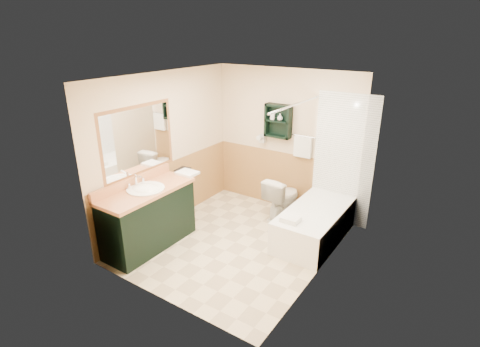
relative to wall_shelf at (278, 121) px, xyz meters
name	(u,v)px	position (x,y,z in m)	size (l,w,h in m)	color
floor	(235,242)	(0.10, -1.41, -1.55)	(3.00, 3.00, 0.00)	beige
back_wall	(286,141)	(0.10, 0.11, -0.35)	(2.60, 0.04, 2.40)	beige
left_wall	(165,150)	(-1.22, -1.41, -0.35)	(0.04, 3.00, 2.40)	beige
right_wall	(327,188)	(1.42, -1.41, -0.35)	(0.04, 3.00, 2.40)	beige
ceiling	(235,75)	(0.10, -1.41, 0.87)	(2.60, 3.00, 0.04)	white
wainscot_left	(170,192)	(-1.19, -1.41, -1.05)	(2.98, 2.98, 1.00)	#BA824B
wainscot_back	(283,180)	(0.10, 0.08, -1.05)	(2.58, 2.58, 1.00)	#BA824B
mirror_frame	(138,141)	(-1.17, -1.96, -0.05)	(1.30, 1.30, 1.00)	#955531
mirror_glass	(138,141)	(-1.17, -1.96, -0.05)	(1.20, 1.20, 0.90)	white
tile_right	(343,179)	(1.38, -0.66, -0.50)	(1.50, 1.50, 2.10)	white
tile_back	(343,161)	(1.13, 0.07, -0.50)	(0.95, 0.95, 2.10)	white
tile_accent	(349,118)	(1.37, -0.66, 0.35)	(1.50, 1.50, 0.10)	#144728
wall_shelf	(278,121)	(0.00, 0.00, 0.00)	(0.45, 0.15, 0.55)	black
hair_dryer	(263,138)	(-0.30, 0.02, -0.35)	(0.10, 0.24, 0.18)	silver
towel_bar	(304,136)	(0.45, 0.04, -0.20)	(0.40, 0.06, 0.40)	silver
curtain_rod	(297,104)	(0.63, -0.66, 0.45)	(0.03, 0.03, 1.60)	silver
shower_curtain	(299,159)	(0.63, -0.48, -0.40)	(1.05, 1.05, 1.70)	beige
vanity	(149,218)	(-0.89, -2.14, -1.11)	(0.59, 1.40, 0.89)	black
bathtub	(314,225)	(1.03, -0.67, -1.30)	(0.74, 1.50, 0.49)	white
toilet	(282,197)	(0.28, -0.28, -1.20)	(0.40, 0.71, 0.70)	white
counter_towel	(187,173)	(-0.79, -1.39, -0.64)	(0.31, 0.24, 0.04)	silver
vanity_book	(178,162)	(-1.06, -1.31, -0.54)	(0.18, 0.02, 0.24)	black
tub_towel	(291,219)	(0.88, -1.20, -1.02)	(0.24, 0.20, 0.07)	silver
soap_bottle_a	(273,117)	(-0.10, -0.01, 0.05)	(0.06, 0.14, 0.07)	white
soap_bottle_b	(280,118)	(0.04, -0.01, 0.06)	(0.09, 0.11, 0.09)	white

